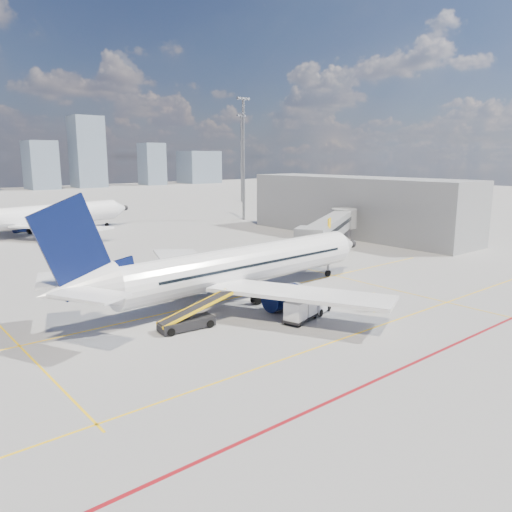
% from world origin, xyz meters
% --- Properties ---
extents(ground, '(420.00, 420.00, 0.00)m').
position_xyz_m(ground, '(0.00, 0.00, 0.00)').
color(ground, gray).
rests_on(ground, ground).
extents(apron_markings, '(90.00, 35.12, 0.01)m').
position_xyz_m(apron_markings, '(-0.58, -3.91, 0.01)').
color(apron_markings, yellow).
rests_on(apron_markings, ground).
extents(jet_bridge, '(23.55, 15.78, 6.30)m').
position_xyz_m(jet_bridge, '(23.51, 16.91, 3.74)').
color(jet_bridge, gray).
rests_on(jet_bridge, ground).
extents(terminal_block, '(10.00, 42.00, 10.00)m').
position_xyz_m(terminal_block, '(39.95, 26.00, 5.00)').
color(terminal_block, gray).
rests_on(terminal_block, ground).
extents(floodlight_mast_ne, '(3.20, 0.61, 25.45)m').
position_xyz_m(floodlight_mast_ne, '(38.00, 55.00, 13.59)').
color(floodlight_mast_ne, slate).
rests_on(floodlight_mast_ne, ground).
extents(floodlight_mast_far, '(3.20, 0.61, 25.45)m').
position_xyz_m(floodlight_mast_far, '(65.00, 90.00, 13.59)').
color(floodlight_mast_far, slate).
rests_on(floodlight_mast_far, ground).
extents(main_aircraft, '(37.15, 32.35, 10.91)m').
position_xyz_m(main_aircraft, '(-0.97, 7.36, 3.22)').
color(main_aircraft, white).
rests_on(main_aircraft, ground).
extents(second_aircraft, '(39.04, 33.68, 11.49)m').
position_xyz_m(second_aircraft, '(-3.75, 60.86, 3.22)').
color(second_aircraft, white).
rests_on(second_aircraft, ground).
extents(baggage_tug, '(2.82, 2.25, 1.73)m').
position_xyz_m(baggage_tug, '(2.28, -0.39, 0.83)').
color(baggage_tug, white).
rests_on(baggage_tug, ground).
extents(cargo_dolly, '(3.72, 2.41, 1.88)m').
position_xyz_m(cargo_dolly, '(-0.49, -1.10, 1.03)').
color(cargo_dolly, black).
rests_on(cargo_dolly, ground).
extents(belt_loader, '(6.48, 2.12, 2.61)m').
position_xyz_m(belt_loader, '(-8.61, 3.31, 0.68)').
color(belt_loader, black).
rests_on(belt_loader, ground).
extents(ramp_worker, '(0.64, 0.75, 1.75)m').
position_xyz_m(ramp_worker, '(6.35, -3.32, 0.87)').
color(ramp_worker, yellow).
rests_on(ramp_worker, ground).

